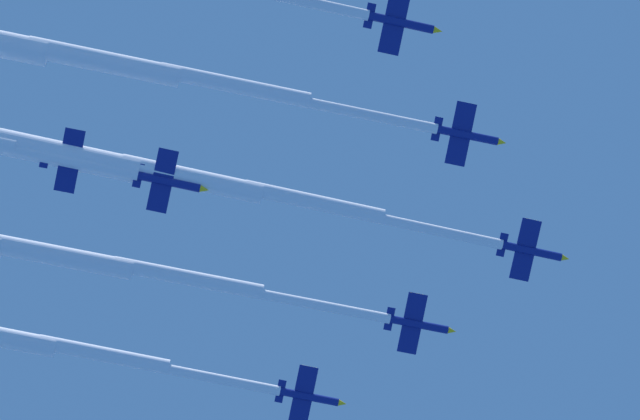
% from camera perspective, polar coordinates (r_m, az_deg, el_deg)
% --- Properties ---
extents(jet_lead, '(48.04, 65.35, 4.39)m').
position_cam_1_polar(jet_lead, '(200.19, -5.10, 1.19)').
color(jet_lead, navy).
extents(jet_port_inner, '(52.34, 68.99, 4.43)m').
position_cam_1_polar(jet_port_inner, '(206.36, -10.21, -1.70)').
color(jet_port_inner, navy).
extents(jet_starboard_inner, '(50.64, 66.92, 4.43)m').
position_cam_1_polar(jet_starboard_inner, '(197.72, -8.45, 5.61)').
color(jet_starboard_inner, navy).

